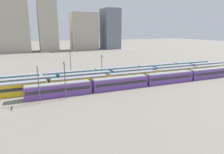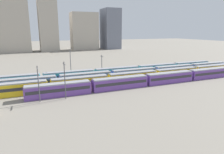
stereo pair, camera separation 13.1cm
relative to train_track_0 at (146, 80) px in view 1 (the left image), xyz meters
The scene contains 13 objects.
ground_plane 29.48m from the train_track_0, 164.62° to the left, with size 600.00×600.00×0.00m, color gray.
train_track_0 is the anchor object (origin of this frame).
train_track_1 5.60m from the train_track_0, 111.71° to the left, with size 93.60×3.06×3.75m.
train_track_2 10.47m from the train_track_0, 83.31° to the left, with size 93.60×3.06×3.75m.
train_track_3 16.00m from the train_track_0, 102.79° to the left, with size 93.60×3.06×3.75m.
catenary_pole_0 33.81m from the train_track_0, behind, with size 0.24×3.20×9.42m.
catenary_pole_1 21.00m from the train_track_0, 115.18° to the left, with size 0.24×3.20×8.53m.
catenary_pole_2 27.38m from the train_track_0, behind, with size 0.24×3.20×10.10m.
catenary_pole_3 28.55m from the train_track_0, 138.61° to the left, with size 0.24×3.20×10.93m.
distant_building_1 141.04m from the train_track_0, 109.33° to the left, with size 26.07×18.36×52.76m, color #B2A899.
distant_building_2 134.05m from the train_track_0, 97.90° to the left, with size 15.35×17.80×46.67m, color #B2A899.
distant_building_3 132.66m from the train_track_0, 83.93° to the left, with size 24.28×14.62×33.78m, color #B2A899.
distant_building_4 138.19m from the train_track_0, 72.91° to the left, with size 15.12×20.26×38.12m, color slate.
Camera 1 is at (-6.61, -54.60, 18.03)m, focal length 31.87 mm.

